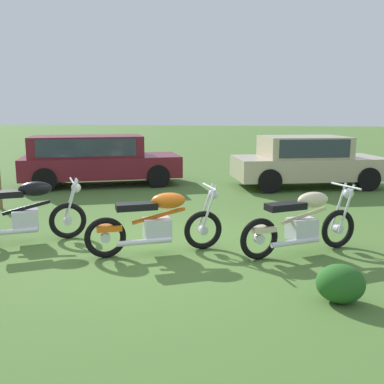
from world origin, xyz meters
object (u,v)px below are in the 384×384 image
motorcycle_orange (157,223)px  motorcycle_black (25,213)px  motorcycle_cream (302,223)px  car_beige (306,159)px  shrub_low (340,284)px  car_burgundy (95,156)px

motorcycle_orange → motorcycle_black: bearing=150.1°
motorcycle_orange → motorcycle_cream: (2.15, 0.34, 0.00)m
car_beige → shrub_low: size_ratio=8.29×
motorcycle_black → car_beige: size_ratio=0.40×
motorcycle_cream → car_beige: size_ratio=0.40×
motorcycle_black → shrub_low: (4.67, -1.55, -0.28)m
motorcycle_orange → car_beige: bearing=41.9°
motorcycle_cream → shrub_low: size_ratio=3.31×
motorcycle_orange → shrub_low: size_ratio=3.60×
motorcycle_orange → shrub_low: bearing=-54.1°
motorcycle_cream → shrub_low: 1.74m
car_burgundy → car_beige: bearing=-15.5°
shrub_low → car_burgundy: bearing=128.5°
motorcycle_cream → car_burgundy: size_ratio=0.37×
motorcycle_orange → car_burgundy: car_burgundy is taller
car_burgundy → shrub_low: bearing=-73.3°
car_beige → shrub_low: bearing=-108.3°
motorcycle_cream → shrub_low: bearing=-112.1°
car_burgundy → car_beige: (6.01, 0.66, -0.04)m
motorcycle_black → motorcycle_cream: (4.39, 0.15, -0.02)m
car_beige → motorcycle_black: bearing=-144.5°
motorcycle_cream → shrub_low: (0.28, -1.69, -0.26)m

